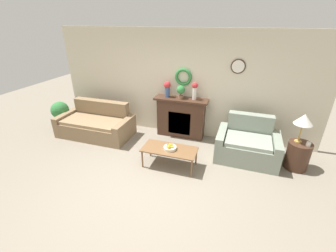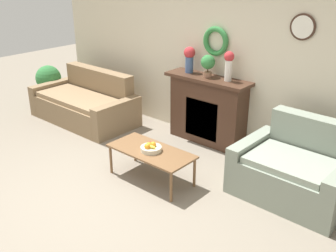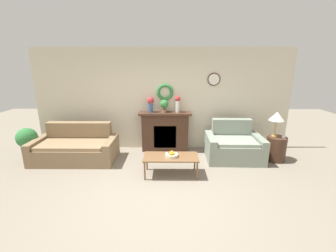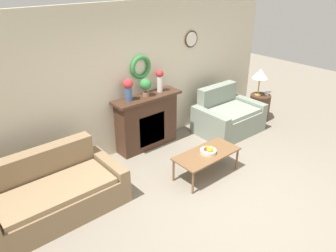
% 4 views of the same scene
% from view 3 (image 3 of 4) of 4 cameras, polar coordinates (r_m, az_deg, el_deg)
% --- Properties ---
extents(ground_plane, '(16.00, 16.00, 0.00)m').
position_cam_3_polar(ground_plane, '(4.20, -2.34, -17.48)').
color(ground_plane, gray).
extents(wall_back, '(6.80, 0.14, 2.70)m').
position_cam_3_polar(wall_back, '(6.06, -1.34, 6.69)').
color(wall_back, beige).
rests_on(wall_back, ground_plane).
extents(fireplace, '(1.36, 0.41, 1.06)m').
position_cam_3_polar(fireplace, '(6.04, -0.74, -1.33)').
color(fireplace, '#42281C').
rests_on(fireplace, ground_plane).
extents(couch_left, '(1.94, 0.98, 0.87)m').
position_cam_3_polar(couch_left, '(5.95, -22.39, -5.21)').
color(couch_left, '#846B4C').
rests_on(couch_left, ground_plane).
extents(loveseat_right, '(1.34, 0.99, 0.93)m').
position_cam_3_polar(loveseat_right, '(5.79, 16.29, -4.93)').
color(loveseat_right, gray).
rests_on(loveseat_right, ground_plane).
extents(coffee_table, '(1.14, 0.53, 0.42)m').
position_cam_3_polar(coffee_table, '(4.74, 0.73, -8.11)').
color(coffee_table, brown).
rests_on(coffee_table, ground_plane).
extents(fruit_bowl, '(0.27, 0.27, 0.12)m').
position_cam_3_polar(fruit_bowl, '(4.69, 0.89, -7.26)').
color(fruit_bowl, beige).
rests_on(fruit_bowl, coffee_table).
extents(side_table_by_loveseat, '(0.46, 0.46, 0.59)m').
position_cam_3_polar(side_table_by_loveseat, '(6.07, 25.72, -5.20)').
color(side_table_by_loveseat, '#42281C').
rests_on(side_table_by_loveseat, ground_plane).
extents(table_lamp, '(0.35, 0.35, 0.61)m').
position_cam_3_polar(table_lamp, '(5.87, 25.93, 2.16)').
color(table_lamp, '#B28E42').
rests_on(table_lamp, side_table_by_loveseat).
extents(mug, '(0.08, 0.08, 0.08)m').
position_cam_3_polar(mug, '(5.95, 27.32, -2.38)').
color(mug, silver).
rests_on(mug, side_table_by_loveseat).
extents(vase_on_mantel_left, '(0.18, 0.18, 0.40)m').
position_cam_3_polar(vase_on_mantel_left, '(5.89, -4.45, 5.74)').
color(vase_on_mantel_left, '#3D5684').
rests_on(vase_on_mantel_left, fireplace).
extents(vase_on_mantel_right, '(0.15, 0.15, 0.43)m').
position_cam_3_polar(vase_on_mantel_right, '(5.87, 2.46, 5.91)').
color(vase_on_mantel_right, silver).
rests_on(vase_on_mantel_right, fireplace).
extents(potted_plant_on_mantel, '(0.21, 0.21, 0.33)m').
position_cam_3_polar(potted_plant_on_mantel, '(5.85, -0.93, 5.45)').
color(potted_plant_on_mantel, '#8E664C').
rests_on(potted_plant_on_mantel, fireplace).
extents(potted_plant_floor_by_couch, '(0.49, 0.49, 0.79)m').
position_cam_3_polar(potted_plant_floor_by_couch, '(6.49, -32.13, -3.11)').
color(potted_plant_floor_by_couch, '#8E664C').
rests_on(potted_plant_floor_by_couch, ground_plane).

